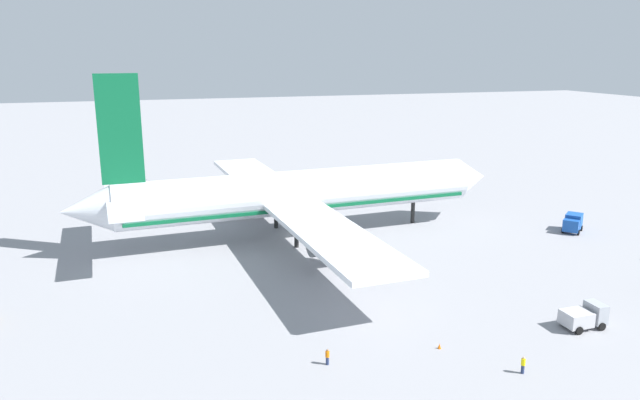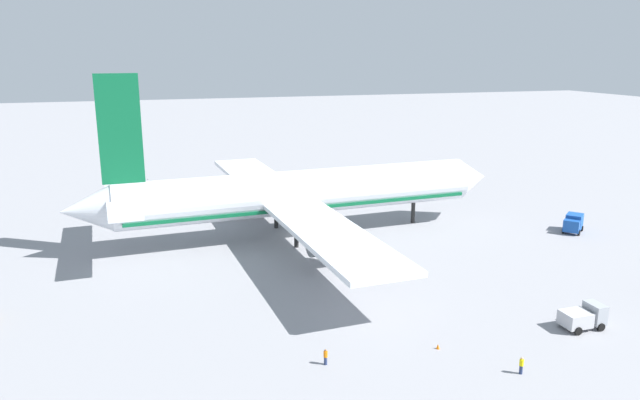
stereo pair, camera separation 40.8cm
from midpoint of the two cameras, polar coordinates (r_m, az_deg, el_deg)
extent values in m
plane|color=gray|center=(98.26, -1.54, -3.38)|extent=(600.00, 600.00, 0.00)
cylinder|color=silver|center=(96.31, -1.57, 0.79)|extent=(58.95, 10.27, 7.10)
cone|color=silver|center=(110.71, 14.39, 2.10)|extent=(6.05, 7.25, 6.96)
cone|color=silver|center=(91.47, -21.44, -0.91)|extent=(7.45, 7.12, 6.74)
cube|color=#0C5933|center=(89.42, -18.53, 6.44)|extent=(6.02, 0.83, 15.61)
cube|color=silver|center=(98.00, -18.55, 1.14)|extent=(5.04, 12.18, 0.36)
cube|color=silver|center=(84.29, -18.14, -0.85)|extent=(5.04, 12.18, 0.36)
cube|color=silver|center=(114.70, -6.24, 2.33)|extent=(10.80, 33.83, 0.70)
cylinder|color=slate|center=(110.68, -5.06, 0.78)|extent=(5.50, 3.91, 3.62)
cube|color=silver|center=(77.28, 1.25, -3.38)|extent=(10.80, 33.83, 0.70)
cylinder|color=slate|center=(82.81, 0.61, -3.94)|extent=(4.81, 4.40, 4.15)
cylinder|color=black|center=(105.88, 9.02, -1.20)|extent=(0.70, 0.70, 3.80)
cylinder|color=black|center=(101.94, -4.12, -1.65)|extent=(0.70, 0.70, 3.80)
cylinder|color=black|center=(91.78, -2.15, -3.41)|extent=(0.70, 0.70, 3.80)
cube|color=#0C5933|center=(96.78, -1.56, -0.33)|extent=(56.59, 9.79, 0.50)
cube|color=#999EA5|center=(73.02, 25.00, -9.79)|extent=(1.43, 2.50, 2.21)
cube|color=#B2B2B7|center=(71.52, 23.44, -10.40)|extent=(2.94, 2.52, 1.57)
cube|color=black|center=(73.14, 25.33, -9.32)|extent=(0.10, 2.09, 0.97)
cylinder|color=black|center=(74.18, 24.17, -10.26)|extent=(0.90, 0.31, 0.90)
cylinder|color=black|center=(72.55, 25.49, -10.95)|extent=(0.90, 0.31, 0.90)
cylinder|color=black|center=(72.30, 22.36, -10.71)|extent=(0.90, 0.31, 0.90)
cylinder|color=black|center=(70.63, 23.67, -11.44)|extent=(0.90, 0.31, 0.90)
cube|color=#194CA5|center=(106.65, 23.07, -2.32)|extent=(2.65, 2.78, 1.97)
cube|color=#194CA5|center=(108.96, 23.30, -1.88)|extent=(3.78, 3.73, 2.46)
cube|color=black|center=(106.06, 23.05, -2.13)|extent=(1.40, 1.63, 0.87)
cylinder|color=black|center=(106.88, 23.68, -2.90)|extent=(0.88, 0.81, 0.90)
cylinder|color=black|center=(107.22, 22.38, -2.72)|extent=(0.88, 0.81, 0.90)
cylinder|color=black|center=(109.69, 23.93, -2.51)|extent=(0.88, 0.81, 0.90)
cylinder|color=black|center=(110.03, 22.66, -2.33)|extent=(0.88, 0.81, 0.90)
cube|color=#26598C|center=(132.28, 10.68, 1.08)|extent=(2.91, 2.76, 0.15)
cylinder|color=#333338|center=(131.97, 11.36, 1.01)|extent=(0.51, 0.45, 0.08)
cube|color=silver|center=(132.16, 10.69, 1.30)|extent=(2.50, 2.39, 0.93)
cylinder|color=black|center=(132.77, 11.16, 1.07)|extent=(0.38, 0.35, 0.40)
cylinder|color=black|center=(131.43, 11.04, 0.94)|extent=(0.38, 0.35, 0.40)
cylinder|color=black|center=(133.17, 10.33, 1.15)|extent=(0.38, 0.35, 0.40)
cylinder|color=black|center=(131.84, 10.19, 1.02)|extent=(0.38, 0.35, 0.40)
cube|color=gray|center=(143.68, -16.26, 1.78)|extent=(2.10, 2.74, 0.15)
cylinder|color=#333338|center=(145.08, -16.46, 1.88)|extent=(0.27, 0.59, 0.08)
cylinder|color=black|center=(144.33, -16.64, 1.78)|extent=(0.24, 0.42, 0.40)
cylinder|color=black|center=(144.78, -16.12, 1.85)|extent=(0.24, 0.42, 0.40)
cylinder|color=black|center=(142.62, -16.39, 1.65)|extent=(0.24, 0.42, 0.40)
cylinder|color=black|center=(143.08, -15.87, 1.73)|extent=(0.24, 0.42, 0.40)
cylinder|color=navy|center=(59.49, 0.74, -15.15)|extent=(0.45, 0.45, 0.81)
cylinder|color=orange|center=(59.15, 0.74, -14.56)|extent=(0.56, 0.56, 0.61)
sphere|color=#8C6647|center=(58.96, 0.74, -14.21)|extent=(0.22, 0.22, 0.22)
cylinder|color=navy|center=(61.06, 18.90, -15.14)|extent=(0.43, 0.43, 0.85)
cylinder|color=yellow|center=(60.71, 18.96, -14.52)|extent=(0.54, 0.54, 0.64)
sphere|color=tan|center=(60.51, 18.99, -14.16)|extent=(0.23, 0.23, 0.23)
cone|color=orange|center=(124.92, -20.10, -0.31)|extent=(0.36, 0.36, 0.55)
cone|color=orange|center=(63.50, 11.43, -13.59)|extent=(0.36, 0.36, 0.55)
camera|label=1|loc=(0.20, -89.88, 0.03)|focal=33.37mm
camera|label=2|loc=(0.20, 90.12, -0.03)|focal=33.37mm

